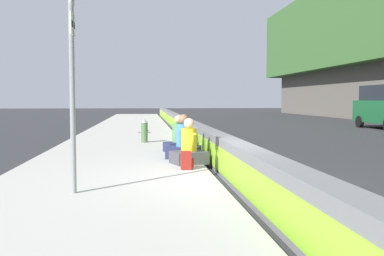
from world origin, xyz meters
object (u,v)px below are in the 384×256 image
Objects in this scene: seated_person_foreground at (189,149)px; seated_person_rear at (179,141)px; backpack at (187,161)px; fire_hydrant at (144,130)px; route_sign_post at (72,69)px; seated_person_middle at (184,144)px.

seated_person_rear is (2.39, 0.06, -0.00)m from seated_person_foreground.
fire_hydrant is at bearing 8.37° from backpack.
seated_person_rear is at bearing 1.46° from seated_person_foreground.
route_sign_post is 9.00× the size of backpack.
fire_hydrant is 3.29m from seated_person_rear.
route_sign_post is at bearing 144.66° from seated_person_foreground.
fire_hydrant is 5.63m from seated_person_foreground.
route_sign_post reaches higher than fire_hydrant.
route_sign_post is at bearing 152.06° from seated_person_middle.
route_sign_post is 3.22× the size of seated_person_foreground.
seated_person_middle is 2.95× the size of backpack.
seated_person_rear is (5.59, -2.21, -1.72)m from route_sign_post.
route_sign_post is 5.06m from seated_person_middle.
fire_hydrant is at bearing -7.76° from route_sign_post.
seated_person_rear is 3.26m from backpack.
fire_hydrant is 2.20× the size of backpack.
seated_person_middle reaches higher than fire_hydrant.
seated_person_rear is 2.77× the size of backpack.
seated_person_foreground reaches higher than backpack.
seated_person_rear reaches higher than fire_hydrant.
seated_person_middle reaches higher than backpack.
route_sign_post is 8.95m from fire_hydrant.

